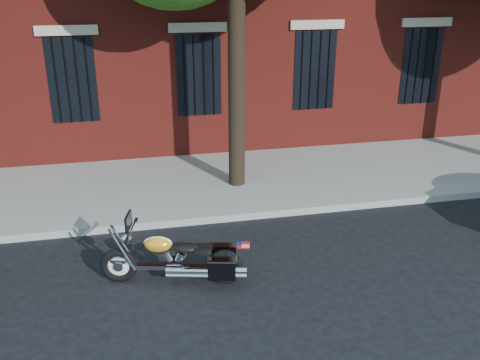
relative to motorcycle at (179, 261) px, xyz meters
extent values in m
plane|color=black|center=(1.18, 0.67, -0.40)|extent=(120.00, 120.00, 0.00)
cube|color=gray|center=(1.18, 2.05, -0.33)|extent=(40.00, 0.16, 0.15)
cube|color=gray|center=(1.18, 3.93, -0.33)|extent=(40.00, 3.60, 0.15)
cube|color=black|center=(1.18, 5.78, 1.80)|extent=(1.10, 0.14, 2.00)
cube|color=#B2A893|center=(1.18, 5.75, 2.95)|extent=(1.40, 0.20, 0.22)
cylinder|color=black|center=(1.18, 5.70, 1.80)|extent=(0.04, 0.04, 2.00)
cylinder|color=black|center=(1.68, 3.57, 2.10)|extent=(0.36, 0.36, 5.00)
torus|color=black|center=(-0.93, 0.23, -0.10)|extent=(0.61, 0.27, 0.59)
torus|color=black|center=(0.70, -0.17, -0.10)|extent=(0.61, 0.27, 0.59)
cylinder|color=white|center=(-0.93, 0.23, -0.10)|extent=(0.44, 0.16, 0.44)
cylinder|color=white|center=(0.70, -0.17, -0.10)|extent=(0.44, 0.16, 0.44)
ellipsoid|color=white|center=(-0.93, 0.23, -0.02)|extent=(0.33, 0.18, 0.17)
ellipsoid|color=#FFA81C|center=(0.70, -0.17, 0.00)|extent=(0.33, 0.19, 0.17)
cube|color=white|center=(-0.12, 0.03, -0.12)|extent=(1.31, 0.40, 0.07)
cylinder|color=white|center=(-0.07, 0.02, -0.14)|extent=(0.31, 0.22, 0.28)
cylinder|color=white|center=(0.32, -0.24, -0.13)|extent=(1.09, 0.34, 0.08)
ellipsoid|color=#FFA81C|center=(-0.30, 0.08, 0.28)|extent=(0.48, 0.35, 0.25)
ellipsoid|color=black|center=(0.12, -0.03, 0.23)|extent=(0.47, 0.35, 0.14)
cube|color=black|center=(0.73, 0.06, -0.01)|extent=(0.44, 0.24, 0.34)
cube|color=black|center=(0.62, -0.38, -0.01)|extent=(0.44, 0.24, 0.34)
cylinder|color=white|center=(-0.69, 0.17, 0.53)|extent=(0.19, 0.68, 0.03)
sphere|color=white|center=(-0.77, 0.19, 0.37)|extent=(0.21, 0.21, 0.18)
cube|color=black|center=(-0.72, 0.18, 0.67)|extent=(0.12, 0.35, 0.25)
cube|color=red|center=(0.93, -0.49, 0.43)|extent=(0.19, 0.06, 0.12)
camera|label=1|loc=(-0.60, -7.35, 4.30)|focal=40.00mm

